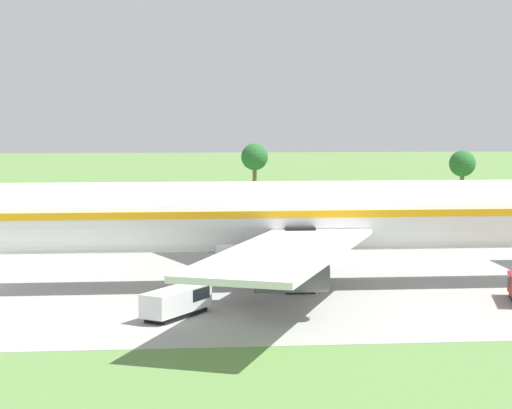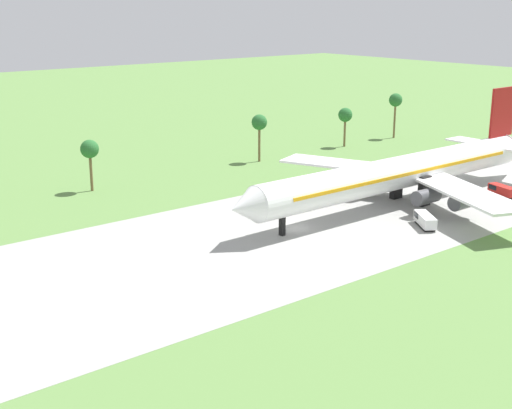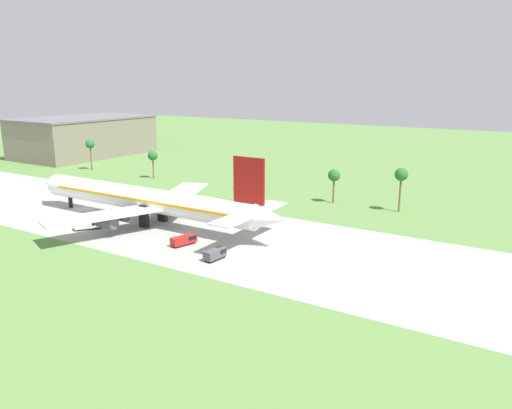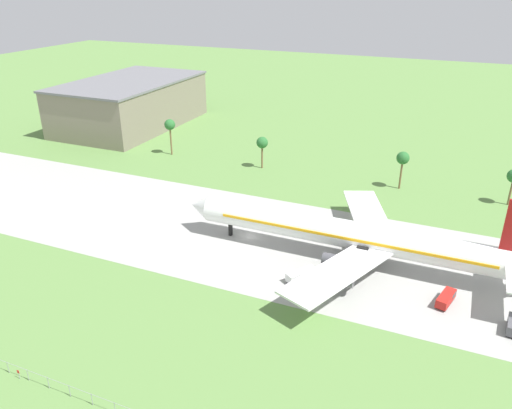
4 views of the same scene
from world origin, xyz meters
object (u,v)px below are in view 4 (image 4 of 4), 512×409
Objects in this scene: no_stopping_sign at (19,374)px; terminal_building at (131,103)px; baggage_tug at (302,275)px; catering_van at (446,298)px; jet_airliner at (358,236)px.

terminal_building is (-69.19, 124.17, 8.06)m from no_stopping_sign.
baggage_tug reaches higher than no_stopping_sign.
terminal_building is at bearing 140.80° from baggage_tug.
terminal_building is at bearing 119.13° from no_stopping_sign.
catering_van is 149.46m from terminal_building.
jet_airliner reaches higher than catering_van.
baggage_tug is 129.09m from terminal_building.
jet_airliner is 1.29× the size of terminal_building.
baggage_tug is 0.11× the size of terminal_building.
catering_van is (18.72, -8.39, -4.91)m from jet_airliner.
baggage_tug reaches higher than catering_van.
jet_airliner is at bearing 155.87° from catering_van.
jet_airliner is 12.78× the size of catering_van.
catering_van reaches higher than no_stopping_sign.
jet_airliner is 66.88m from no_stopping_sign.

